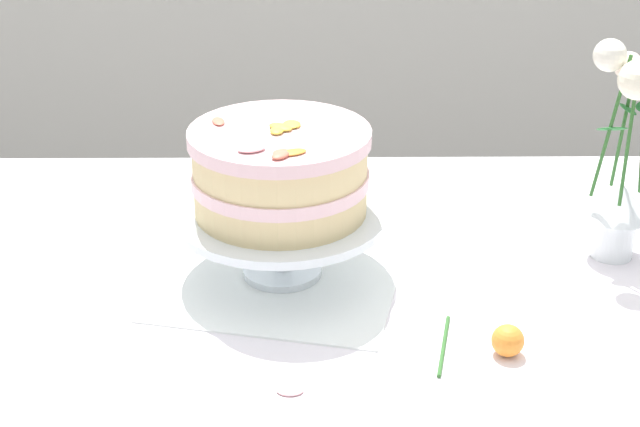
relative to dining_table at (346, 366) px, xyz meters
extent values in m
cube|color=white|center=(0.00, 0.02, 0.07)|extent=(1.40, 1.00, 0.03)
cylinder|color=brown|center=(-0.60, 0.42, -0.30)|extent=(0.06, 0.06, 0.71)
cube|color=white|center=(-0.09, 0.09, 0.09)|extent=(0.38, 0.38, 0.00)
cylinder|color=silver|center=(-0.09, 0.09, 0.10)|extent=(0.11, 0.11, 0.01)
cylinder|color=silver|center=(-0.09, 0.09, 0.14)|extent=(0.03, 0.03, 0.07)
cylinder|color=silver|center=(-0.09, 0.09, 0.18)|extent=(0.29, 0.29, 0.01)
cylinder|color=beige|center=(-0.09, 0.09, 0.21)|extent=(0.23, 0.23, 0.04)
cylinder|color=beige|center=(-0.09, 0.09, 0.24)|extent=(0.24, 0.24, 0.02)
cylinder|color=beige|center=(-0.09, 0.09, 0.27)|extent=(0.23, 0.23, 0.04)
cylinder|color=beige|center=(-0.09, 0.09, 0.30)|extent=(0.24, 0.24, 0.02)
ellipsoid|color=pink|center=(-0.12, 0.02, 0.31)|extent=(0.04, 0.03, 0.01)
ellipsoid|color=yellow|center=(-0.09, 0.09, 0.31)|extent=(0.04, 0.04, 0.01)
ellipsoid|color=#E56B51|center=(-0.08, 0.00, 0.31)|extent=(0.03, 0.03, 0.01)
ellipsoid|color=orange|center=(-0.07, 0.01, 0.31)|extent=(0.04, 0.03, 0.00)
ellipsoid|color=yellow|center=(-0.07, 0.11, 0.31)|extent=(0.03, 0.03, 0.01)
ellipsoid|color=yellow|center=(-0.09, 0.08, 0.31)|extent=(0.02, 0.03, 0.01)
ellipsoid|color=#E56B51|center=(-0.17, 0.12, 0.31)|extent=(0.02, 0.03, 0.00)
ellipsoid|color=#E56B51|center=(-0.08, 0.01, 0.31)|extent=(0.03, 0.03, 0.00)
cylinder|color=silver|center=(0.39, 0.15, 0.12)|extent=(0.06, 0.06, 0.06)
cone|color=silver|center=(0.39, 0.15, 0.18)|extent=(0.09, 0.09, 0.05)
cylinder|color=#2D6028|center=(0.39, 0.17, 0.27)|extent=(0.01, 0.03, 0.18)
sphere|color=beige|center=(0.39, 0.18, 0.36)|extent=(0.04, 0.04, 0.04)
ellipsoid|color=#236B2D|center=(0.39, 0.16, 0.31)|extent=(0.02, 0.05, 0.01)
cylinder|color=#2D6028|center=(0.36, 0.15, 0.29)|extent=(0.03, 0.01, 0.20)
sphere|color=white|center=(0.35, 0.14, 0.39)|extent=(0.04, 0.04, 0.04)
ellipsoid|color=#236B2D|center=(0.37, 0.15, 0.28)|extent=(0.04, 0.02, 0.01)
cylinder|color=#2D6028|center=(0.38, 0.12, 0.28)|extent=(0.01, 0.03, 0.18)
sphere|color=#F0E7CA|center=(0.38, 0.11, 0.37)|extent=(0.05, 0.05, 0.05)
cylinder|color=#2D6028|center=(0.12, -0.09, 0.09)|extent=(0.03, 0.13, 0.01)
sphere|color=orange|center=(0.19, -0.10, 0.11)|extent=(0.04, 0.04, 0.04)
ellipsoid|color=pink|center=(-0.07, -0.18, 0.09)|extent=(0.03, 0.02, 0.00)
ellipsoid|color=yellow|center=(0.05, 0.24, 0.09)|extent=(0.04, 0.04, 0.00)
camera|label=1|loc=(-0.04, -1.07, 0.75)|focal=53.69mm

